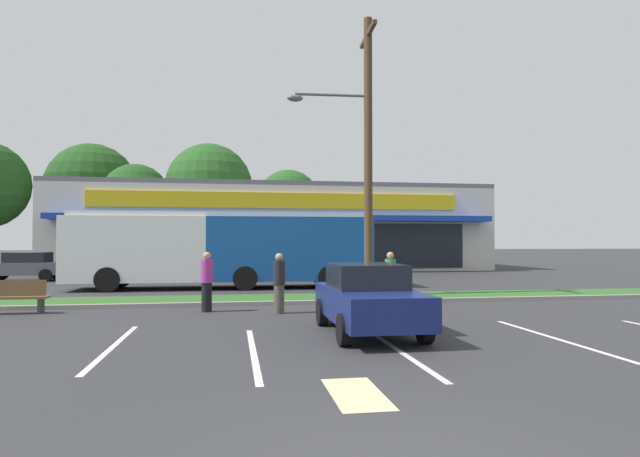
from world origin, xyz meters
TOP-DOWN VIEW (x-y plane):
  - grass_median at (0.00, 14.00)m, footprint 56.00×2.20m
  - curb_lip at (0.00, 12.78)m, footprint 56.00×0.24m
  - parking_stripe_0 at (-3.66, 6.54)m, footprint 0.12×4.80m
  - parking_stripe_1 at (-1.01, 5.56)m, footprint 0.12×4.80m
  - parking_stripe_2 at (1.67, 5.26)m, footprint 0.12×4.80m
  - parking_stripe_3 at (5.28, 5.92)m, footprint 0.12×4.80m
  - lot_arrow at (0.25, 2.63)m, footprint 0.70×1.60m
  - storefront_building at (1.59, 35.63)m, footprint 29.59×12.59m
  - tree_left at (-13.99, 46.86)m, footprint 8.13×8.13m
  - tree_mid_left at (-9.51, 42.98)m, footprint 5.76×5.76m
  - tree_mid at (-3.46, 44.12)m, footprint 7.63×7.63m
  - tree_mid_right at (3.82, 46.24)m, footprint 5.89×5.89m
  - utility_pole at (3.21, 14.07)m, footprint 3.03×2.40m
  - city_bus at (-1.80, 19.11)m, footprint 12.84×2.88m
  - bus_stop_bench at (-7.32, 11.75)m, footprint 1.60×0.45m
  - car_0 at (-11.85, 25.09)m, footprint 4.33×1.90m
  - car_1 at (1.57, 7.16)m, footprint 1.85×4.16m
  - car_2 at (-0.28, 24.69)m, footprint 4.40×2.00m
  - pedestrian_near_bench at (-0.09, 10.74)m, footprint 0.34×0.34m
  - pedestrian_by_pole at (-2.12, 11.43)m, footprint 0.35×0.35m
  - pedestrian_mid at (3.52, 11.95)m, footprint 0.34×0.34m

SIDE VIEW (x-z plane):
  - parking_stripe_0 at x=-3.66m, z-range 0.00..0.01m
  - parking_stripe_1 at x=-1.01m, z-range 0.00..0.01m
  - parking_stripe_2 at x=1.67m, z-range 0.00..0.01m
  - parking_stripe_3 at x=5.28m, z-range 0.00..0.01m
  - lot_arrow at x=0.25m, z-range 0.00..0.01m
  - grass_median at x=0.00m, z-range 0.00..0.12m
  - curb_lip at x=0.00m, z-range 0.00..0.12m
  - bus_stop_bench at x=-7.32m, z-range 0.03..0.98m
  - car_0 at x=-11.85m, z-range 0.02..1.48m
  - car_2 at x=-0.28m, z-range 0.03..1.47m
  - car_1 at x=1.57m, z-range 0.01..1.54m
  - pedestrian_mid at x=3.52m, z-range 0.00..1.70m
  - pedestrian_near_bench at x=-0.09m, z-range 0.00..1.70m
  - pedestrian_by_pole at x=-2.12m, z-range 0.00..1.73m
  - city_bus at x=-1.80m, z-range 0.14..3.39m
  - storefront_building at x=1.59m, z-range 0.00..5.95m
  - utility_pole at x=3.21m, z-range 0.35..10.33m
  - tree_mid_left at x=-9.51m, z-range 1.39..9.95m
  - tree_mid_right at x=3.82m, z-range 1.43..10.21m
  - tree_left at x=-13.99m, z-range 1.35..12.18m
  - tree_mid at x=-3.46m, z-range 1.50..12.15m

